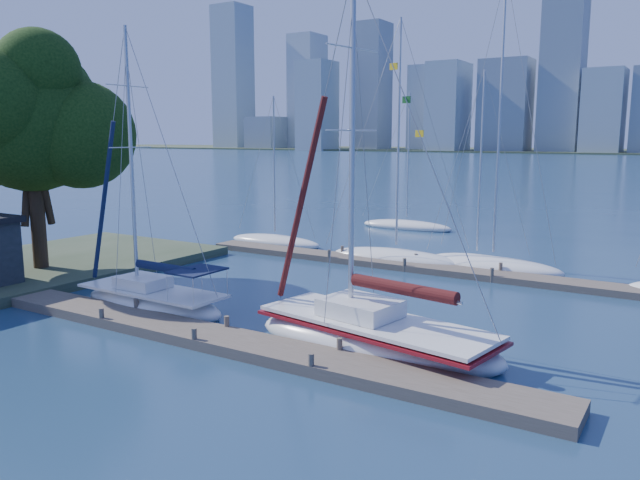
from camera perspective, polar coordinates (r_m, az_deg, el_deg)
The scene contains 12 objects.
ground at distance 23.90m, azimuth -9.90°, elevation -9.23°, with size 700.00×700.00×0.00m, color #172F4C.
near_dock at distance 23.84m, azimuth -9.91°, elevation -8.78°, with size 26.00×2.00×0.40m, color brown.
far_dock at distance 36.13m, azimuth 9.70°, elevation -2.54°, with size 30.00×1.80×0.36m, color brown.
shore at distance 38.52m, azimuth -26.09°, elevation -2.53°, with size 12.00×22.00×0.50m, color #38472D.
tree at distance 36.83m, azimuth -24.98°, elevation 10.19°, with size 10.12×9.21×12.98m.
sailboat_navy at distance 28.64m, azimuth -15.16°, elevation -4.11°, with size 7.81×2.66×12.77m.
sailboat_maroon at distance 22.59m, azimuth 5.01°, elevation -7.57°, with size 9.96×4.69×13.96m.
bg_boat_0 at distance 44.40m, azimuth -4.12°, elevation -0.13°, with size 7.66×3.12×10.67m.
bg_boat_1 at distance 38.27m, azimuth 6.96°, elevation -1.63°, with size 8.91×5.61×14.74m.
bg_boat_2 at distance 38.25m, azimuth 14.12°, elevation -1.93°, with size 6.24×3.37×11.66m.
bg_boat_3 at distance 36.88m, azimuth 15.52°, elevation -2.28°, with size 8.25×5.17×16.61m.
bg_boat_6 at distance 52.50m, azimuth 7.92°, elevation 1.30°, with size 8.11×2.88×11.50m.
Camera 1 is at (15.20, -16.81, 7.60)m, focal length 35.00 mm.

